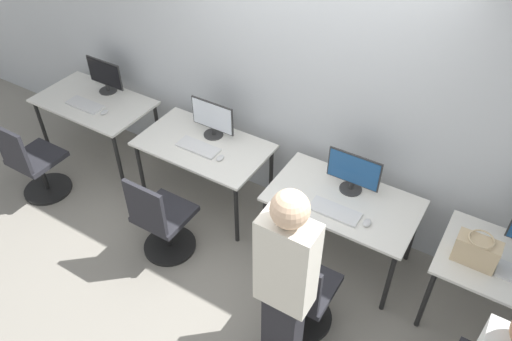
{
  "coord_description": "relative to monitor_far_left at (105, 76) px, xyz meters",
  "views": [
    {
      "loc": [
        1.64,
        -2.53,
        3.54
      ],
      "look_at": [
        0.0,
        0.14,
        0.86
      ],
      "focal_mm": 35.0,
      "sensor_mm": 36.0,
      "label": 1
    }
  ],
  "objects": [
    {
      "name": "office_chair_far_left",
      "position": [
        -0.08,
        -1.04,
        -0.53
      ],
      "size": [
        0.48,
        0.48,
        0.9
      ],
      "color": "black",
      "rests_on": "ground_plane"
    },
    {
      "name": "desk_far_left",
      "position": [
        -0.0,
        -0.22,
        -0.26
      ],
      "size": [
        1.22,
        0.71,
        0.71
      ],
      "color": "silver",
      "rests_on": "ground_plane"
    },
    {
      "name": "wall_back",
      "position": [
        2.13,
        0.26,
        0.5
      ],
      "size": [
        12.0,
        0.05,
        2.8
      ],
      "color": "#B7BCC1",
      "rests_on": "ground_plane"
    },
    {
      "name": "monitor_far_left",
      "position": [
        0.0,
        0.0,
        0.0
      ],
      "size": [
        0.45,
        0.19,
        0.36
      ],
      "color": "#2D2D2D",
      "rests_on": "desk_far_left"
    },
    {
      "name": "monitor_right",
      "position": [
        2.84,
        -0.08,
        0.0
      ],
      "size": [
        0.45,
        0.19,
        0.36
      ],
      "color": "#2D2D2D",
      "rests_on": "desk_right"
    },
    {
      "name": "mouse_left",
      "position": [
        1.68,
        -0.33,
        -0.17
      ],
      "size": [
        0.06,
        0.09,
        0.03
      ],
      "color": "silver",
      "rests_on": "desk_left"
    },
    {
      "name": "mouse_far_left",
      "position": [
        0.27,
        -0.34,
        -0.17
      ],
      "size": [
        0.06,
        0.09,
        0.03
      ],
      "color": "silver",
      "rests_on": "desk_far_left"
    },
    {
      "name": "desk_right",
      "position": [
        2.84,
        -0.22,
        -0.26
      ],
      "size": [
        1.22,
        0.71,
        0.71
      ],
      "color": "silver",
      "rests_on": "ground_plane"
    },
    {
      "name": "keyboard_right",
      "position": [
        2.84,
        -0.4,
        -0.18
      ],
      "size": [
        0.41,
        0.17,
        0.02
      ],
      "color": "silver",
      "rests_on": "desk_right"
    },
    {
      "name": "mouse_right",
      "position": [
        3.11,
        -0.39,
        -0.17
      ],
      "size": [
        0.06,
        0.09,
        0.03
      ],
      "color": "silver",
      "rests_on": "desk_right"
    },
    {
      "name": "ground_plane",
      "position": [
        2.13,
        -0.58,
        -0.9
      ],
      "size": [
        20.0,
        20.0,
        0.0
      ],
      "primitive_type": "plane",
      "color": "gray"
    },
    {
      "name": "keyboard_far_left",
      "position": [
        0.0,
        -0.34,
        -0.18
      ],
      "size": [
        0.41,
        0.17,
        0.02
      ],
      "color": "silver",
      "rests_on": "desk_far_left"
    },
    {
      "name": "keyboard_left",
      "position": [
        1.42,
        -0.3,
        -0.18
      ],
      "size": [
        0.41,
        0.17,
        0.02
      ],
      "color": "silver",
      "rests_on": "desk_left"
    },
    {
      "name": "office_chair_right",
      "position": [
        2.89,
        -1.01,
        -0.53
      ],
      "size": [
        0.48,
        0.48,
        0.9
      ],
      "color": "black",
      "rests_on": "ground_plane"
    },
    {
      "name": "desk_left",
      "position": [
        1.42,
        -0.22,
        -0.26
      ],
      "size": [
        1.22,
        0.71,
        0.71
      ],
      "color": "silver",
      "rests_on": "ground_plane"
    },
    {
      "name": "handbag",
      "position": [
        3.89,
        -0.33,
        -0.07
      ],
      "size": [
        0.3,
        0.18,
        0.25
      ],
      "color": "tan",
      "rests_on": "desk_far_right"
    },
    {
      "name": "person_right",
      "position": [
        2.92,
        -1.38,
        0.06
      ],
      "size": [
        0.36,
        0.23,
        1.74
      ],
      "color": "#232328",
      "rests_on": "ground_plane"
    },
    {
      "name": "monitor_left",
      "position": [
        1.42,
        -0.05,
        0.0
      ],
      "size": [
        0.45,
        0.19,
        0.36
      ],
      "color": "#2D2D2D",
      "rests_on": "desk_left"
    },
    {
      "name": "office_chair_left",
      "position": [
        1.5,
        -0.98,
        -0.53
      ],
      "size": [
        0.48,
        0.48,
        0.9
      ],
      "color": "black",
      "rests_on": "ground_plane"
    }
  ]
}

